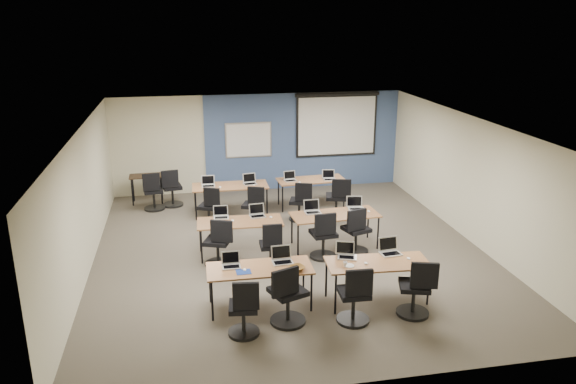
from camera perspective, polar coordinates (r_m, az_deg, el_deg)
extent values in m
cube|color=#6B6354|center=(11.86, 0.20, -6.07)|extent=(8.00, 9.00, 0.02)
cube|color=white|center=(11.05, 0.21, 6.86)|extent=(8.00, 9.00, 0.02)
cube|color=beige|center=(15.67, -2.97, 5.03)|extent=(8.00, 0.04, 2.70)
cube|color=beige|center=(7.34, 7.08, -10.28)|extent=(8.00, 0.04, 2.70)
cube|color=beige|center=(11.35, -20.03, -0.99)|extent=(0.04, 9.00, 2.70)
cube|color=beige|center=(12.74, 18.16, 1.18)|extent=(0.04, 9.00, 2.70)
cube|color=#3D5977|center=(15.86, 1.54, 5.20)|extent=(5.50, 0.04, 2.70)
cube|color=#BABABA|center=(15.54, -4.04, 5.29)|extent=(1.28, 0.02, 0.98)
cube|color=white|center=(15.53, -4.03, 5.28)|extent=(1.20, 0.02, 0.90)
cube|color=black|center=(15.94, 4.96, 6.86)|extent=(2.32, 0.03, 1.82)
cube|color=white|center=(15.94, 4.97, 6.71)|extent=(2.20, 0.02, 1.62)
cylinder|color=black|center=(15.79, 5.05, 9.84)|extent=(2.40, 0.10, 0.10)
cube|color=#A47329|center=(9.46, -2.90, -7.75)|extent=(1.76, 0.74, 0.03)
cylinder|color=black|center=(9.29, -7.71, -10.94)|extent=(0.04, 0.04, 0.70)
cylinder|color=black|center=(9.49, 2.39, -10.13)|extent=(0.04, 0.04, 0.70)
cylinder|color=black|center=(9.84, -7.94, -9.24)|extent=(0.04, 0.04, 0.70)
cylinder|color=black|center=(10.03, 1.58, -8.52)|extent=(0.04, 0.04, 0.70)
cube|color=#A06A45|center=(9.77, 9.09, -7.12)|extent=(1.76, 0.73, 0.03)
cylinder|color=black|center=(9.44, 4.86, -10.36)|extent=(0.04, 0.04, 0.70)
cylinder|color=black|center=(9.97, 14.08, -9.25)|extent=(0.04, 0.04, 0.70)
cylinder|color=black|center=(9.96, 3.91, -8.74)|extent=(0.04, 0.04, 0.70)
cylinder|color=black|center=(10.46, 12.69, -7.80)|extent=(0.04, 0.04, 0.70)
cube|color=#A77639|center=(11.51, -4.90, -3.05)|extent=(1.74, 0.72, 0.03)
cylinder|color=black|center=(11.32, -8.78, -5.56)|extent=(0.04, 0.04, 0.70)
cylinder|color=black|center=(11.47, -0.66, -5.02)|extent=(0.04, 0.04, 0.70)
cylinder|color=black|center=(11.87, -8.91, -4.42)|extent=(0.04, 0.04, 0.70)
cylinder|color=black|center=(12.02, -1.17, -3.93)|extent=(0.04, 0.04, 0.70)
cube|color=olive|center=(11.91, 4.78, -2.31)|extent=(1.84, 0.77, 0.03)
cylinder|color=black|center=(11.56, 1.03, -4.84)|extent=(0.04, 0.04, 0.70)
cylinder|color=black|center=(12.01, 9.13, -4.18)|extent=(0.04, 0.04, 0.70)
cylinder|color=black|center=(12.14, 0.40, -3.69)|extent=(0.04, 0.04, 0.70)
cylinder|color=black|center=(12.57, 8.14, -3.11)|extent=(0.04, 0.04, 0.70)
cube|color=brown|center=(13.91, -5.90, 0.62)|extent=(1.85, 0.77, 0.03)
cylinder|color=black|center=(13.67, -9.34, -1.45)|extent=(0.04, 0.04, 0.70)
cylinder|color=black|center=(13.81, -2.14, -1.02)|extent=(0.04, 0.04, 0.70)
cylinder|color=black|center=(14.29, -9.43, -0.60)|extent=(0.04, 0.04, 0.70)
cylinder|color=black|center=(14.42, -2.54, -0.20)|extent=(0.04, 0.04, 0.70)
cube|color=brown|center=(14.36, 2.37, 1.24)|extent=(1.72, 0.72, 0.03)
cylinder|color=black|center=(14.03, -0.55, -0.70)|extent=(0.04, 0.04, 0.70)
cylinder|color=black|center=(14.39, 5.72, -0.32)|extent=(0.04, 0.04, 0.70)
cylinder|color=black|center=(14.59, -0.97, 0.02)|extent=(0.04, 0.04, 0.70)
cylinder|color=black|center=(14.94, 5.07, 0.38)|extent=(0.04, 0.04, 0.70)
cube|color=silver|center=(9.49, -5.77, -7.57)|extent=(0.31, 0.22, 0.02)
cube|color=black|center=(9.47, -5.76, -7.55)|extent=(0.26, 0.13, 0.00)
cube|color=silver|center=(9.55, -5.86, -6.62)|extent=(0.31, 0.06, 0.21)
cube|color=black|center=(9.54, -5.86, -6.64)|extent=(0.27, 0.04, 0.17)
ellipsoid|color=white|center=(9.37, -4.42, -7.87)|extent=(0.07, 0.10, 0.03)
cylinder|color=black|center=(9.05, -4.50, -14.02)|extent=(0.49, 0.49, 0.05)
cylinder|color=black|center=(8.95, -4.53, -12.97)|extent=(0.06, 0.06, 0.44)
cube|color=black|center=(8.83, -4.57, -11.52)|extent=(0.44, 0.44, 0.08)
cube|color=black|center=(8.52, -4.30, -10.51)|extent=(0.40, 0.06, 0.44)
cube|color=#B0B0B4|center=(9.60, -0.54, -7.16)|extent=(0.35, 0.25, 0.02)
cube|color=black|center=(9.58, -0.52, -7.15)|extent=(0.29, 0.15, 0.00)
cube|color=#B0B0B4|center=(9.67, -0.69, -6.12)|extent=(0.35, 0.06, 0.24)
cube|color=black|center=(9.66, -0.68, -6.14)|extent=(0.30, 0.05, 0.20)
ellipsoid|color=white|center=(9.37, 0.99, -7.82)|extent=(0.09, 0.11, 0.03)
cylinder|color=black|center=(9.33, -0.02, -12.93)|extent=(0.58, 0.58, 0.05)
cylinder|color=black|center=(9.21, -0.02, -11.69)|extent=(0.06, 0.06, 0.51)
cube|color=black|center=(9.07, -0.02, -10.06)|extent=(0.51, 0.51, 0.08)
cube|color=black|center=(8.74, -0.28, -9.14)|extent=(0.47, 0.06, 0.44)
cube|color=#BBBBBB|center=(9.84, 6.02, -6.62)|extent=(0.33, 0.24, 0.02)
cube|color=black|center=(9.82, 6.06, -6.61)|extent=(0.28, 0.14, 0.00)
cube|color=#BBBBBB|center=(9.90, 5.83, -5.66)|extent=(0.33, 0.06, 0.23)
cube|color=black|center=(9.90, 5.84, -5.67)|extent=(0.29, 0.04, 0.19)
ellipsoid|color=white|center=(9.66, 7.93, -7.18)|extent=(0.06, 0.10, 0.03)
cylinder|color=black|center=(9.41, 6.59, -12.75)|extent=(0.54, 0.54, 0.05)
cylinder|color=black|center=(9.31, 6.64, -11.62)|extent=(0.06, 0.06, 0.48)
cube|color=black|center=(9.18, 6.70, -10.11)|extent=(0.48, 0.48, 0.08)
cube|color=black|center=(8.87, 7.24, -9.14)|extent=(0.43, 0.06, 0.44)
cube|color=silver|center=(10.09, 10.39, -6.19)|extent=(0.36, 0.26, 0.02)
cube|color=black|center=(10.07, 10.43, -6.17)|extent=(0.30, 0.15, 0.00)
cube|color=silver|center=(10.16, 10.15, -5.18)|extent=(0.36, 0.07, 0.25)
cube|color=black|center=(10.15, 10.17, -5.19)|extent=(0.31, 0.05, 0.20)
ellipsoid|color=white|center=(9.97, 12.15, -6.61)|extent=(0.07, 0.10, 0.03)
cylinder|color=black|center=(9.77, 12.52, -11.87)|extent=(0.54, 0.54, 0.05)
cylinder|color=black|center=(9.67, 12.60, -10.76)|extent=(0.06, 0.06, 0.48)
cube|color=black|center=(9.54, 12.72, -9.27)|extent=(0.48, 0.48, 0.08)
cube|color=black|center=(9.27, 13.70, -8.25)|extent=(0.44, 0.06, 0.44)
cube|color=#A3A3A8|center=(11.71, -6.80, -2.61)|extent=(0.31, 0.22, 0.02)
cube|color=black|center=(11.68, -6.79, -2.59)|extent=(0.26, 0.13, 0.00)
cube|color=#A3A3A8|center=(11.78, -6.86, -1.86)|extent=(0.31, 0.06, 0.21)
cube|color=black|center=(11.77, -6.86, -1.88)|extent=(0.27, 0.04, 0.17)
ellipsoid|color=white|center=(11.51, -5.65, -2.92)|extent=(0.08, 0.11, 0.04)
cylinder|color=black|center=(11.34, -7.09, -7.23)|extent=(0.53, 0.53, 0.05)
cylinder|color=black|center=(11.25, -7.13, -6.26)|extent=(0.06, 0.06, 0.47)
cube|color=black|center=(11.15, -7.18, -4.96)|extent=(0.47, 0.47, 0.08)
cube|color=black|center=(10.86, -6.77, -3.98)|extent=(0.43, 0.06, 0.44)
cube|color=#ABAAB8|center=(11.72, -3.12, -2.48)|extent=(0.32, 0.23, 0.02)
cube|color=black|center=(11.70, -3.10, -2.46)|extent=(0.27, 0.14, 0.00)
cube|color=#ABAAB8|center=(11.80, -3.21, -1.71)|extent=(0.32, 0.06, 0.22)
cube|color=black|center=(11.79, -3.21, -1.72)|extent=(0.28, 0.04, 0.18)
ellipsoid|color=white|center=(11.66, -1.75, -2.56)|extent=(0.09, 0.11, 0.03)
cylinder|color=black|center=(11.20, -1.75, -7.43)|extent=(0.47, 0.47, 0.05)
cylinder|color=black|center=(11.12, -1.76, -6.58)|extent=(0.06, 0.06, 0.42)
cube|color=black|center=(11.02, -1.78, -5.40)|extent=(0.42, 0.42, 0.08)
cube|color=black|center=(10.74, -1.60, -4.42)|extent=(0.38, 0.06, 0.44)
cube|color=#B6B6BE|center=(11.93, 2.54, -2.11)|extent=(0.34, 0.25, 0.02)
cube|color=black|center=(11.91, 2.56, -2.08)|extent=(0.29, 0.14, 0.00)
cube|color=#B6B6BE|center=(12.01, 2.40, -1.31)|extent=(0.34, 0.06, 0.23)
cube|color=black|center=(12.00, 2.41, -1.32)|extent=(0.30, 0.04, 0.19)
ellipsoid|color=white|center=(11.78, 3.96, -2.38)|extent=(0.07, 0.11, 0.04)
cylinder|color=black|center=(11.62, 3.57, -6.49)|extent=(0.54, 0.54, 0.05)
cylinder|color=black|center=(11.53, 3.59, -5.51)|extent=(0.06, 0.06, 0.48)
cube|color=black|center=(11.42, 3.62, -4.21)|extent=(0.48, 0.48, 0.08)
cube|color=black|center=(11.12, 3.82, -3.30)|extent=(0.44, 0.06, 0.44)
cube|color=silver|center=(12.23, 6.93, -1.72)|extent=(0.34, 0.25, 0.02)
cube|color=black|center=(12.20, 6.96, -1.70)|extent=(0.29, 0.15, 0.00)
cube|color=silver|center=(12.30, 6.76, -0.94)|extent=(0.34, 0.06, 0.24)
cube|color=black|center=(12.30, 6.78, -0.95)|extent=(0.30, 0.04, 0.19)
ellipsoid|color=white|center=(12.12, 8.20, -1.95)|extent=(0.08, 0.11, 0.03)
cylinder|color=black|center=(11.90, 6.85, -5.97)|extent=(0.54, 0.54, 0.05)
cylinder|color=black|center=(11.82, 6.89, -5.01)|extent=(0.06, 0.06, 0.48)
cube|color=black|center=(11.72, 6.94, -3.75)|extent=(0.48, 0.48, 0.08)
cube|color=black|center=(11.41, 6.99, -2.84)|extent=(0.44, 0.06, 0.44)
cube|color=#AEAEB4|center=(13.88, -8.09, 0.60)|extent=(0.32, 0.24, 0.02)
cube|color=black|center=(13.85, -8.08, 0.62)|extent=(0.28, 0.14, 0.00)
cube|color=#AEAEB4|center=(13.96, -8.14, 1.24)|extent=(0.32, 0.06, 0.22)
cube|color=black|center=(13.96, -8.14, 1.23)|extent=(0.29, 0.04, 0.18)
ellipsoid|color=white|center=(13.75, -6.91, 0.50)|extent=(0.07, 0.10, 0.03)
cylinder|color=black|center=(13.45, -8.00, -3.18)|extent=(0.47, 0.47, 0.05)
cylinder|color=black|center=(13.38, -8.03, -2.45)|extent=(0.06, 0.06, 0.42)
cube|color=black|center=(13.30, -8.08, -1.45)|extent=(0.42, 0.42, 0.08)
cube|color=black|center=(13.05, -7.76, -0.51)|extent=(0.38, 0.06, 0.44)
cube|color=silver|center=(13.95, -3.89, 0.83)|extent=(0.33, 0.24, 0.02)
cube|color=black|center=(13.93, -3.88, 0.85)|extent=(0.28, 0.14, 0.00)
cube|color=silver|center=(14.04, -3.96, 1.47)|extent=(0.33, 0.06, 0.23)
cube|color=black|center=(14.03, -3.96, 1.46)|extent=(0.29, 0.04, 0.18)
ellipsoid|color=white|center=(13.86, -3.49, 0.72)|extent=(0.08, 0.10, 0.03)
cylinder|color=black|center=(13.39, -3.62, -3.14)|extent=(0.48, 0.48, 0.05)
cylinder|color=black|center=(13.32, -3.64, -2.38)|extent=(0.06, 0.06, 0.43)
cube|color=black|center=(13.24, -3.66, -1.34)|extent=(0.43, 0.43, 0.08)
cube|color=black|center=(12.98, -3.27, -0.41)|extent=(0.39, 0.06, 0.44)
cube|color=silver|center=(14.19, 0.25, 1.16)|extent=(0.31, 0.22, 0.02)
cube|color=black|center=(14.17, 0.27, 1.19)|extent=(0.26, 0.13, 0.00)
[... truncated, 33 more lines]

